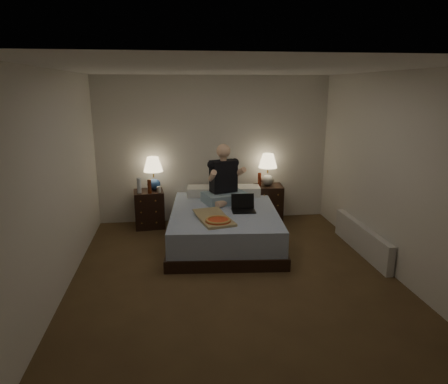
{
  "coord_description": "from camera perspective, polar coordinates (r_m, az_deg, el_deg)",
  "views": [
    {
      "loc": [
        -0.72,
        -4.57,
        2.31
      ],
      "look_at": [
        0.0,
        0.9,
        0.85
      ],
      "focal_mm": 32.0,
      "sensor_mm": 36.0,
      "label": 1
    }
  ],
  "objects": [
    {
      "name": "wall_left",
      "position": [
        4.86,
        -22.57,
        1.09
      ],
      "size": [
        0.0,
        4.5,
        2.5
      ],
      "primitive_type": "cube",
      "rotation": [
        1.57,
        0.0,
        1.57
      ],
      "color": "silver",
      "rests_on": "ground"
    },
    {
      "name": "lamp_left",
      "position": [
        6.77,
        -10.05,
        2.61
      ],
      "size": [
        0.37,
        0.37,
        0.56
      ],
      "primitive_type": null,
      "rotation": [
        0.0,
        0.0,
        -0.16
      ],
      "color": "navy",
      "rests_on": "nightstand_left"
    },
    {
      "name": "beer_bottle_right",
      "position": [
        6.96,
        5.08,
        1.81
      ],
      "size": [
        0.06,
        0.06,
        0.23
      ],
      "primitive_type": "cylinder",
      "color": "#631F0E",
      "rests_on": "nightstand_right"
    },
    {
      "name": "soda_can",
      "position": [
        6.63,
        -9.31,
        0.33
      ],
      "size": [
        0.07,
        0.07,
        0.1
      ],
      "primitive_type": "cylinder",
      "color": "beige",
      "rests_on": "nightstand_left"
    },
    {
      "name": "wall_right",
      "position": [
        5.42,
        22.82,
        2.38
      ],
      "size": [
        0.0,
        4.5,
        2.5
      ],
      "primitive_type": "cube",
      "rotation": [
        1.57,
        0.0,
        -1.57
      ],
      "color": "silver",
      "rests_on": "ground"
    },
    {
      "name": "person",
      "position": [
        6.26,
        0.11,
        2.6
      ],
      "size": [
        0.79,
        0.7,
        0.93
      ],
      "primitive_type": null,
      "rotation": [
        0.0,
        0.0,
        0.32
      ],
      "color": "black",
      "rests_on": "bed"
    },
    {
      "name": "wall_back",
      "position": [
        6.94,
        -1.46,
        6.03
      ],
      "size": [
        4.0,
        0.0,
        2.5
      ],
      "primitive_type": "cube",
      "rotation": [
        1.57,
        0.0,
        0.0
      ],
      "color": "silver",
      "rests_on": "ground"
    },
    {
      "name": "water_bottle",
      "position": [
        6.65,
        -12.03,
        0.92
      ],
      "size": [
        0.07,
        0.07,
        0.25
      ],
      "primitive_type": "cylinder",
      "color": "silver",
      "rests_on": "nightstand_left"
    },
    {
      "name": "wall_front",
      "position": [
        2.65,
        9.01,
        -8.94
      ],
      "size": [
        4.0,
        0.0,
        2.5
      ],
      "primitive_type": "cube",
      "rotation": [
        -1.57,
        0.0,
        0.0
      ],
      "color": "silver",
      "rests_on": "ground"
    },
    {
      "name": "ceiling",
      "position": [
        4.63,
        1.52,
        17.18
      ],
      "size": [
        4.0,
        4.5,
        0.0
      ],
      "primitive_type": "cube",
      "rotation": [
        3.14,
        0.0,
        0.0
      ],
      "color": "white",
      "rests_on": "ground"
    },
    {
      "name": "nightstand_left",
      "position": [
        6.85,
        -10.62,
        -2.39
      ],
      "size": [
        0.52,
        0.48,
        0.62
      ],
      "primitive_type": "cube",
      "rotation": [
        0.0,
        0.0,
        0.1
      ],
      "color": "black",
      "rests_on": "floor"
    },
    {
      "name": "lamp_right",
      "position": [
        6.96,
        6.26,
        3.18
      ],
      "size": [
        0.36,
        0.36,
        0.56
      ],
      "primitive_type": null,
      "rotation": [
        0.0,
        0.0,
        0.15
      ],
      "color": "gray",
      "rests_on": "nightstand_right"
    },
    {
      "name": "radiator",
      "position": [
        6.07,
        19.06,
        -6.37
      ],
      "size": [
        0.1,
        1.6,
        0.4
      ],
      "primitive_type": "cube",
      "color": "silver",
      "rests_on": "floor"
    },
    {
      "name": "beer_bottle_left",
      "position": [
        6.6,
        -10.6,
        0.79
      ],
      "size": [
        0.06,
        0.06,
        0.23
      ],
      "primitive_type": "cylinder",
      "color": "#5B220D",
      "rests_on": "nightstand_left"
    },
    {
      "name": "pizza_box",
      "position": [
        5.38,
        -0.85,
        -4.15
      ],
      "size": [
        0.56,
        0.83,
        0.08
      ],
      "primitive_type": null,
      "rotation": [
        0.0,
        0.0,
        0.22
      ],
      "color": "tan",
      "rests_on": "bed"
    },
    {
      "name": "nightstand_right",
      "position": [
        7.11,
        6.27,
        -1.55
      ],
      "size": [
        0.53,
        0.48,
        0.64
      ],
      "primitive_type": "cube",
      "rotation": [
        0.0,
        0.0,
        -0.09
      ],
      "color": "black",
      "rests_on": "floor"
    },
    {
      "name": "laptop",
      "position": [
        5.87,
        2.83,
        -1.7
      ],
      "size": [
        0.35,
        0.29,
        0.24
      ],
      "primitive_type": null,
      "rotation": [
        0.0,
        0.0,
        -0.04
      ],
      "color": "black",
      "rests_on": "bed"
    },
    {
      "name": "bed",
      "position": [
        6.09,
        -0.0,
        -4.85
      ],
      "size": [
        1.74,
        2.21,
        0.52
      ],
      "primitive_type": "cube",
      "rotation": [
        0.0,
        0.0,
        -0.09
      ],
      "color": "#5776AE",
      "rests_on": "floor"
    },
    {
      "name": "floor",
      "position": [
        5.17,
        1.33,
        -11.72
      ],
      "size": [
        4.0,
        4.5,
        0.0
      ],
      "primitive_type": "cube",
      "color": "brown",
      "rests_on": "ground"
    }
  ]
}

